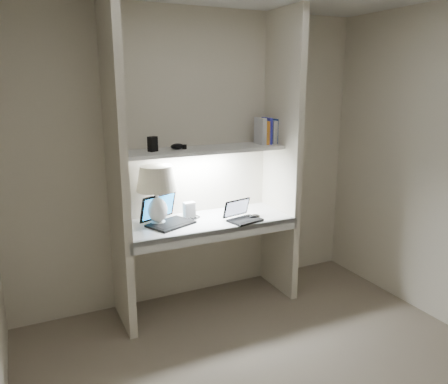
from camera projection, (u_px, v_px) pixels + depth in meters
back_wall at (194, 159)px, 3.81m from camera, size 3.20×0.01×2.50m
alcove_panel_left at (117, 171)px, 3.26m from camera, size 0.06×0.55×2.50m
alcove_panel_right at (282, 157)px, 3.87m from camera, size 0.06×0.55×2.50m
desk at (207, 222)px, 3.69m from camera, size 1.40×0.55×0.04m
desk_apron at (220, 235)px, 3.47m from camera, size 1.46×0.03×0.10m
shelf at (202, 150)px, 3.62m from camera, size 1.40×0.36×0.03m
strip_light at (202, 153)px, 3.63m from camera, size 0.60×0.04×0.02m
table_lamp at (157, 185)px, 3.49m from camera, size 0.33×0.33×0.48m
laptop_main at (166, 217)px, 3.57m from camera, size 0.44×0.42×0.24m
laptop_netbook at (242, 216)px, 3.66m from camera, size 0.31×0.28×0.17m
speaker at (189, 210)px, 3.73m from camera, size 0.10×0.07×0.13m
mouse at (255, 217)px, 3.70m from camera, size 0.12×0.09×0.04m
cable_coil at (195, 217)px, 3.74m from camera, size 0.11×0.11×0.01m
sticky_note at (149, 225)px, 3.55m from camera, size 0.08×0.08×0.00m
book_row at (269, 131)px, 3.87m from camera, size 0.22×0.15×0.23m
shelf_box at (153, 144)px, 3.44m from camera, size 0.08×0.07×0.12m
shelf_gadget at (177, 146)px, 3.55m from camera, size 0.12×0.09×0.05m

